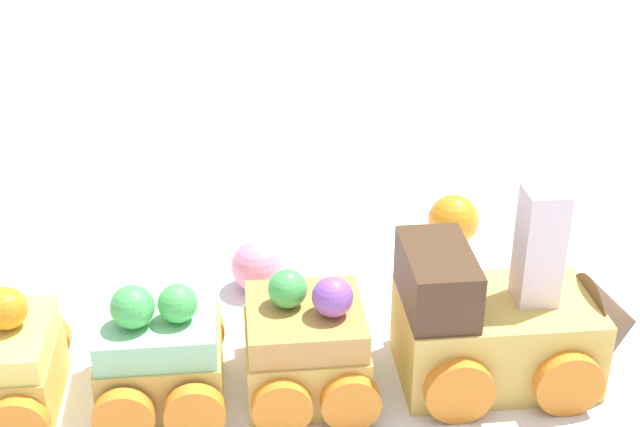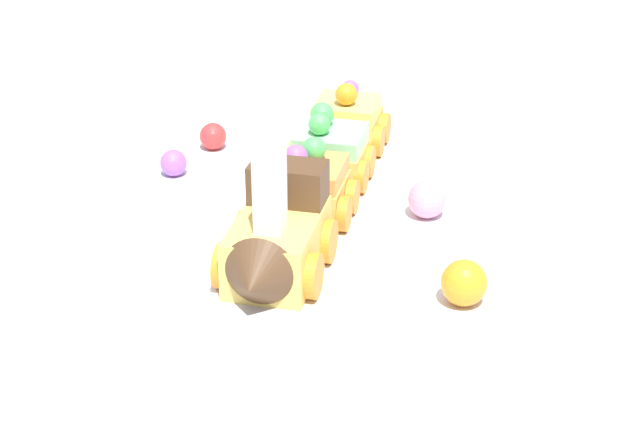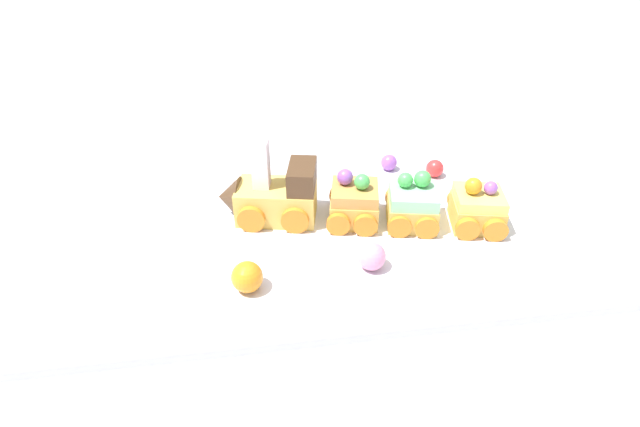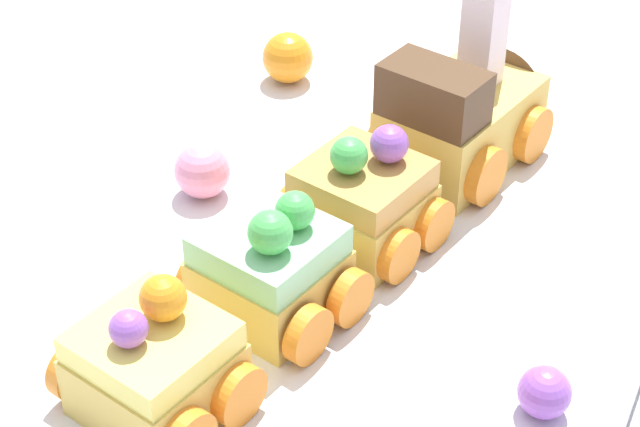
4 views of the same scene
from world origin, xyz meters
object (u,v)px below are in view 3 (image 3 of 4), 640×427
at_px(gumball_orange, 247,277).
at_px(cake_train_locomotive, 271,196).
at_px(gumball_pink, 372,256).
at_px(cake_car_caramel, 352,203).
at_px(gumball_red, 435,168).
at_px(cake_car_mint, 412,205).
at_px(cake_car_lemon, 477,208).
at_px(gumball_purple, 389,163).

bearing_deg(gumball_orange, cake_train_locomotive, -103.81).
height_order(gumball_orange, gumball_pink, gumball_orange).
distance_m(cake_car_caramel, gumball_red, 0.16).
height_order(gumball_orange, gumball_red, gumball_orange).
bearing_deg(cake_car_mint, cake_train_locomotive, 0.16).
distance_m(gumball_orange, gumball_red, 0.32).
xyz_separation_m(cake_train_locomotive, cake_car_mint, (-0.16, 0.03, -0.00)).
bearing_deg(cake_car_mint, cake_car_caramel, 0.24).
bearing_deg(cake_car_lemon, gumball_orange, 28.03).
xyz_separation_m(cake_car_mint, gumball_orange, (0.19, 0.09, -0.01)).
relative_size(cake_car_caramel, gumball_pink, 2.72).
bearing_deg(gumball_orange, cake_car_caramel, -139.57).
height_order(cake_car_mint, gumball_pink, cake_car_mint).
relative_size(cake_train_locomotive, gumball_red, 5.18).
relative_size(cake_train_locomotive, cake_car_lemon, 1.53).
relative_size(gumball_red, gumball_pink, 0.80).
bearing_deg(gumball_purple, cake_train_locomotive, 29.13).
xyz_separation_m(cake_car_caramel, gumball_orange, (0.13, 0.11, -0.01)).
height_order(gumball_orange, gumball_purple, gumball_orange).
bearing_deg(cake_car_mint, gumball_red, -110.44).
distance_m(cake_car_mint, gumball_purple, 0.13).
distance_m(cake_car_lemon, gumball_purple, 0.16).
bearing_deg(cake_car_lemon, gumball_purple, -53.46).
height_order(cake_car_mint, gumball_red, cake_car_mint).
relative_size(cake_car_caramel, gumball_red, 3.39).
height_order(gumball_red, gumball_pink, gumball_pink).
height_order(cake_car_caramel, gumball_purple, cake_car_caramel).
height_order(cake_car_caramel, cake_car_lemon, cake_car_caramel).
bearing_deg(cake_car_caramel, gumball_orange, 52.40).
bearing_deg(gumball_red, cake_car_lemon, 94.49).
bearing_deg(cake_car_caramel, cake_train_locomotive, 0.10).
relative_size(cake_car_mint, gumball_red, 3.39).
height_order(cake_car_lemon, gumball_red, cake_car_lemon).
relative_size(gumball_purple, gumball_pink, 0.75).
bearing_deg(cake_car_mint, cake_car_lemon, 179.58).
height_order(cake_train_locomotive, cake_car_mint, cake_train_locomotive).
xyz_separation_m(cake_train_locomotive, gumball_purple, (-0.17, -0.10, -0.02)).
distance_m(cake_car_lemon, gumball_red, 0.12).
bearing_deg(gumball_pink, cake_car_lemon, -156.10).
distance_m(cake_train_locomotive, gumball_pink, 0.15).
distance_m(cake_car_caramel, gumball_orange, 0.17).
xyz_separation_m(cake_car_mint, gumball_purple, (-0.01, -0.13, -0.01)).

